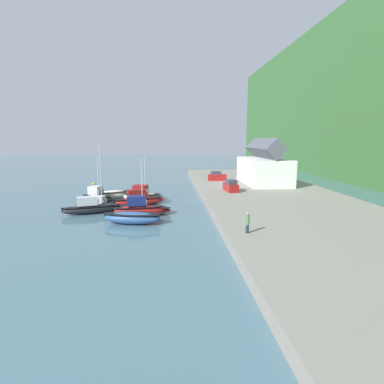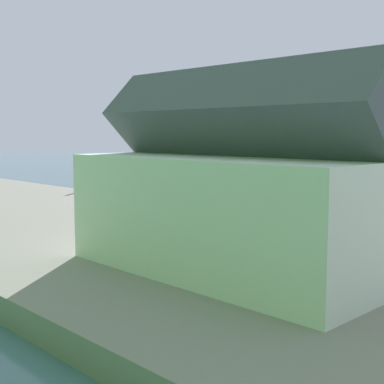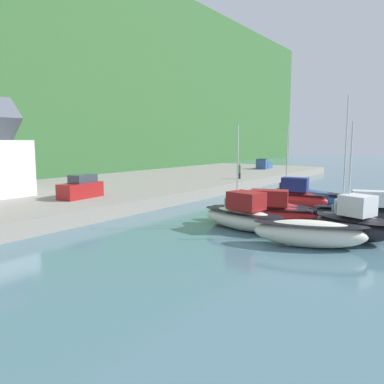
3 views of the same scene
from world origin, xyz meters
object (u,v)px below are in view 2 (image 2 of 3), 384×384
moored_boat_1 (293,201)px  person_on_quay (76,182)px  moored_boat_7 (306,196)px  moored_boat_5 (365,201)px  moored_boat_8 (290,192)px  moored_boat_4 (213,193)px  moored_boat_2 (250,202)px  moored_boat_0 (320,203)px  moored_boat_6 (344,195)px  parked_car_1 (222,211)px  moored_boat_3 (232,193)px

moored_boat_1 → person_on_quay: person_on_quay is taller
moored_boat_7 → moored_boat_5: bearing=-176.4°
moored_boat_5 → moored_boat_8: bearing=-26.7°
moored_boat_4 → moored_boat_7: moored_boat_7 is taller
moored_boat_2 → moored_boat_7: 7.28m
moored_boat_0 → moored_boat_5: size_ratio=1.07×
moored_boat_2 → moored_boat_4: 6.24m
moored_boat_0 → moored_boat_1: size_ratio=0.88×
moored_boat_0 → moored_boat_6: bearing=-67.4°
moored_boat_1 → person_on_quay: (19.14, 12.77, 1.35)m
moored_boat_1 → moored_boat_5: moored_boat_1 is taller
parked_car_1 → moored_boat_0: bearing=-178.6°
moored_boat_6 → parked_car_1: moored_boat_6 is taller
moored_boat_1 → person_on_quay: bearing=14.4°
moored_boat_1 → moored_boat_6: size_ratio=1.12×
moored_boat_1 → moored_boat_5: size_ratio=1.21×
moored_boat_2 → person_on_quay: person_on_quay is taller
moored_boat_5 → moored_boat_2: bearing=14.0°
moored_boat_5 → moored_boat_8: size_ratio=0.88×
moored_boat_5 → moored_boat_4: bearing=-0.6°
moored_boat_0 → person_on_quay: size_ratio=3.54×
moored_boat_2 → parked_car_1: 17.98m
moored_boat_8 → moored_boat_1: bearing=110.6°
moored_boat_4 → parked_car_1: size_ratio=1.77×
moored_boat_3 → moored_boat_8: moored_boat_3 is taller
moored_boat_4 → moored_boat_3: bearing=-177.7°
moored_boat_4 → moored_boat_5: size_ratio=1.09×
moored_boat_0 → moored_boat_4: moored_boat_0 is taller
moored_boat_4 → moored_boat_5: moored_boat_5 is taller
moored_boat_2 → moored_boat_3: bearing=11.1°
moored_boat_6 → moored_boat_7: bearing=34.3°
moored_boat_7 → moored_boat_8: bearing=-3.9°
moored_boat_2 → moored_boat_0: bearing=-154.6°
moored_boat_0 → moored_boat_8: 10.60m
moored_boat_6 → moored_boat_7: 4.10m
moored_boat_4 → moored_boat_5: (-15.60, -5.45, 0.06)m
moored_boat_5 → parked_car_1: size_ratio=1.63×
moored_boat_6 → moored_boat_5: bearing=170.9°
moored_boat_3 → moored_boat_7: 8.25m
person_on_quay → moored_boat_5: bearing=-143.1°
moored_boat_5 → parked_car_1: (-0.40, 21.30, 1.25)m
parked_car_1 → moored_boat_5: bearing=175.0°
moored_boat_4 → moored_boat_6: (-12.24, -7.19, 0.30)m
moored_boat_4 → person_on_quay: size_ratio=3.62×
moored_boat_4 → moored_boat_8: 8.74m
moored_boat_1 → moored_boat_3: moored_boat_3 is taller
moored_boat_7 → parked_car_1: moored_boat_7 is taller
moored_boat_2 → moored_boat_7: moored_boat_7 is taller
moored_boat_7 → moored_boat_8: moored_boat_7 is taller
parked_car_1 → moored_boat_8: bearing=-161.5°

